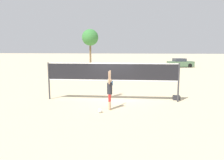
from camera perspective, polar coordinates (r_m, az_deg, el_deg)
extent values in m
plane|color=beige|center=(13.67, 0.00, -5.35)|extent=(200.00, 200.00, 0.00)
cylinder|color=#38383D|center=(14.37, -16.15, -0.25)|extent=(0.10, 0.10, 2.34)
cylinder|color=#38383D|center=(13.68, 16.98, -0.71)|extent=(0.10, 0.10, 2.34)
cube|color=black|center=(13.36, 0.00, 2.15)|extent=(7.93, 0.02, 1.10)
cube|color=white|center=(13.31, 0.00, 4.37)|extent=(7.93, 0.03, 0.06)
cube|color=white|center=(13.42, 0.00, -0.05)|extent=(7.93, 0.03, 0.06)
cylinder|color=tan|center=(11.57, -0.66, -6.76)|extent=(0.11, 0.11, 0.46)
cylinder|color=red|center=(11.46, -0.67, -4.72)|extent=(0.12, 0.12, 0.38)
cylinder|color=tan|center=(11.76, -0.57, -6.50)|extent=(0.11, 0.11, 0.46)
cylinder|color=red|center=(11.66, -0.57, -4.50)|extent=(0.12, 0.12, 0.38)
cylinder|color=#26262D|center=(11.46, -0.62, -2.23)|extent=(0.28, 0.28, 0.60)
sphere|color=tan|center=(11.39, -0.63, -0.17)|extent=(0.23, 0.23, 0.23)
cylinder|color=tan|center=(11.12, -0.75, 0.56)|extent=(0.08, 0.22, 0.67)
cylinder|color=tan|center=(11.60, -0.51, 0.89)|extent=(0.08, 0.22, 0.67)
cylinder|color=beige|center=(14.68, -0.28, -3.51)|extent=(0.11, 0.11, 0.44)
cylinder|color=red|center=(14.60, -0.28, -1.98)|extent=(0.12, 0.12, 0.36)
cylinder|color=beige|center=(14.48, -0.36, -3.67)|extent=(0.11, 0.11, 0.44)
cylinder|color=red|center=(14.40, -0.36, -2.13)|extent=(0.12, 0.12, 0.36)
cylinder|color=#3372BF|center=(14.43, -0.32, -0.26)|extent=(0.28, 0.28, 0.56)
sphere|color=beige|center=(14.37, -0.32, 1.28)|extent=(0.22, 0.22, 0.22)
cylinder|color=beige|center=(14.58, -0.23, 2.06)|extent=(0.08, 0.21, 0.63)
cylinder|color=beige|center=(14.12, -0.41, 1.84)|extent=(0.08, 0.21, 0.63)
sphere|color=white|center=(11.18, -3.17, -7.96)|extent=(0.22, 0.22, 0.22)
cube|color=#2D2D33|center=(14.36, 16.48, -4.47)|extent=(0.42, 0.31, 0.28)
cube|color=#4C6B4C|center=(38.20, 17.42, 4.07)|extent=(4.33, 2.54, 0.85)
cube|color=#2D333D|center=(38.08, 17.18, 5.06)|extent=(2.10, 2.02, 0.48)
cylinder|color=black|center=(39.52, 18.63, 3.81)|extent=(0.67, 0.32, 0.64)
cylinder|color=black|center=(37.89, 19.68, 3.57)|extent=(0.67, 0.32, 0.64)
cylinder|color=black|center=(38.60, 15.17, 3.86)|extent=(0.67, 0.32, 0.64)
cylinder|color=black|center=(36.92, 16.10, 3.62)|extent=(0.67, 0.32, 0.64)
cylinder|color=brown|center=(40.84, -5.67, 6.89)|extent=(0.34, 0.34, 4.24)
sphere|color=#387A38|center=(40.86, -5.73, 11.02)|extent=(3.00, 3.00, 3.00)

